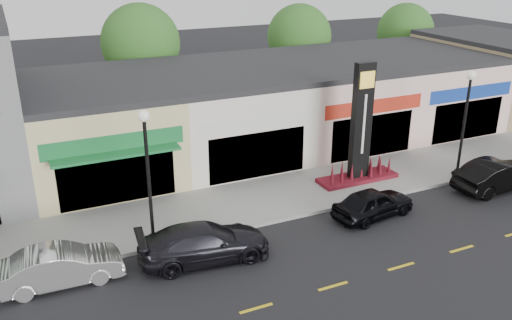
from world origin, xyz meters
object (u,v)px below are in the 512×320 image
(lamp_west_near, at_px, (148,165))
(car_white_van, at_px, (61,266))
(pylon_sign, at_px, (360,140))
(car_dark_sedan, at_px, (204,243))
(car_black_sedan, at_px, (373,203))
(car_black_conv, at_px, (498,175))
(lamp_east_near, at_px, (466,114))

(lamp_west_near, relative_size, car_white_van, 1.29)
(pylon_sign, bearing_deg, car_dark_sedan, -159.15)
(car_white_van, bearing_deg, car_black_sedan, -90.60)
(lamp_west_near, bearing_deg, car_white_van, -160.75)
(car_white_van, relative_size, car_dark_sedan, 0.85)
(car_white_van, xyz_separation_m, car_black_conv, (20.35, -0.64, 0.07))
(lamp_east_near, bearing_deg, car_white_van, -176.30)
(lamp_west_near, distance_m, car_black_sedan, 10.00)
(car_dark_sedan, distance_m, car_black_sedan, 7.96)
(car_white_van, height_order, car_black_sedan, car_white_van)
(car_black_sedan, distance_m, car_black_conv, 7.29)
(lamp_east_near, xyz_separation_m, car_white_van, (-19.63, -1.27, -2.78))
(lamp_west_near, relative_size, car_dark_sedan, 1.09)
(car_dark_sedan, height_order, car_black_sedan, car_dark_sedan)
(car_white_van, bearing_deg, car_black_conv, -90.43)
(pylon_sign, relative_size, car_white_van, 1.41)
(car_white_van, bearing_deg, car_dark_sedan, -95.97)
(car_dark_sedan, height_order, car_black_conv, car_black_conv)
(pylon_sign, relative_size, car_black_conv, 1.29)
(lamp_west_near, distance_m, car_black_conv, 17.05)
(lamp_east_near, height_order, car_dark_sedan, lamp_east_near)
(lamp_east_near, relative_size, car_white_van, 1.29)
(lamp_east_near, distance_m, car_black_sedan, 7.34)
(car_dark_sedan, bearing_deg, car_black_sedan, -82.61)
(car_white_van, distance_m, car_black_conv, 20.36)
(lamp_east_near, distance_m, car_dark_sedan, 14.90)
(lamp_east_near, xyz_separation_m, pylon_sign, (-5.00, 1.70, -1.20))
(car_white_van, bearing_deg, lamp_east_near, -84.93)
(car_dark_sedan, bearing_deg, pylon_sign, -63.25)
(lamp_east_near, bearing_deg, car_dark_sedan, -172.44)
(car_white_van, distance_m, car_black_sedan, 13.08)
(car_black_conv, bearing_deg, car_dark_sedan, 88.70)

